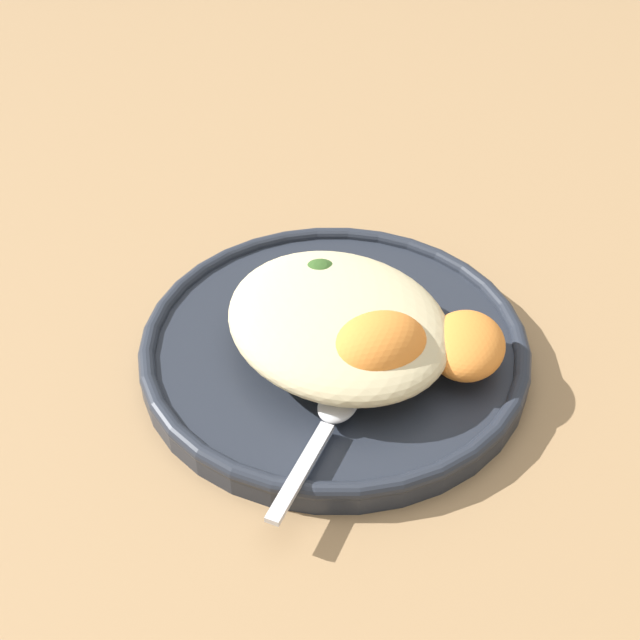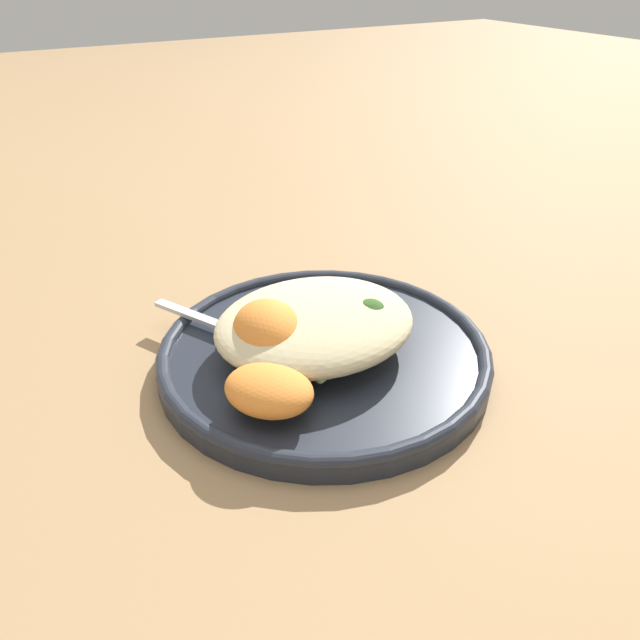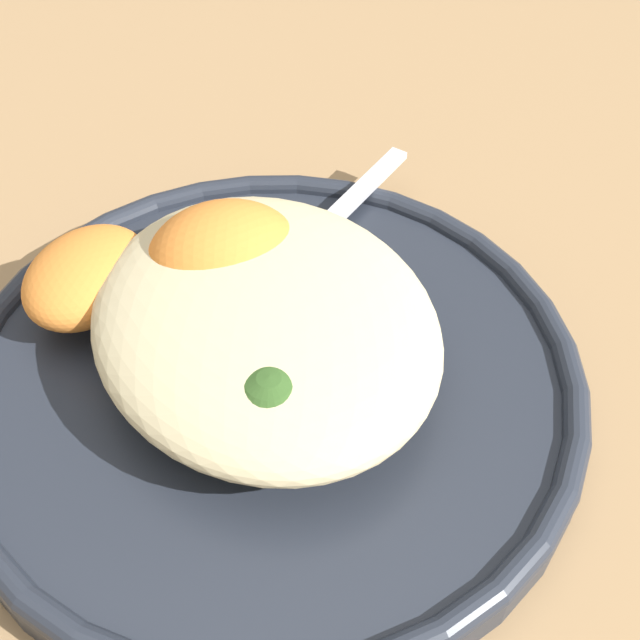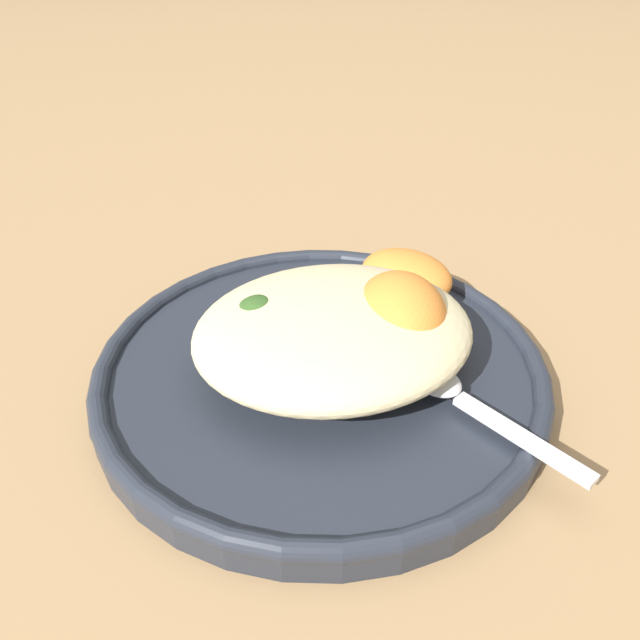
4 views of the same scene
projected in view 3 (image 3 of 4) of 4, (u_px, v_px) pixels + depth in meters
name	position (u px, v px, depth m)	size (l,w,h in m)	color
ground_plane	(251.00, 407.00, 0.39)	(4.00, 4.00, 0.00)	#9E7A51
plate	(265.00, 376.00, 0.39)	(0.27, 0.27, 0.02)	#232833
quinoa_mound	(265.00, 323.00, 0.37)	(0.17, 0.14, 0.04)	beige
broccoli_stalk_0	(252.00, 397.00, 0.35)	(0.09, 0.05, 0.04)	#ADC675
broccoli_stalk_1	(258.00, 351.00, 0.37)	(0.07, 0.09, 0.03)	#ADC675
broccoli_stalk_2	(262.00, 314.00, 0.38)	(0.03, 0.08, 0.03)	#ADC675
broccoli_stalk_3	(262.00, 274.00, 0.39)	(0.05, 0.09, 0.04)	#ADC675
sweet_potato_chunk_0	(87.00, 277.00, 0.40)	(0.07, 0.05, 0.03)	orange
sweet_potato_chunk_1	(224.00, 256.00, 0.39)	(0.07, 0.05, 0.05)	orange
sweet_potato_chunk_2	(185.00, 291.00, 0.39)	(0.06, 0.04, 0.03)	orange
sweet_potato_chunk_3	(180.00, 304.00, 0.38)	(0.05, 0.04, 0.03)	orange
spoon	(315.00, 233.00, 0.43)	(0.07, 0.11, 0.01)	silver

